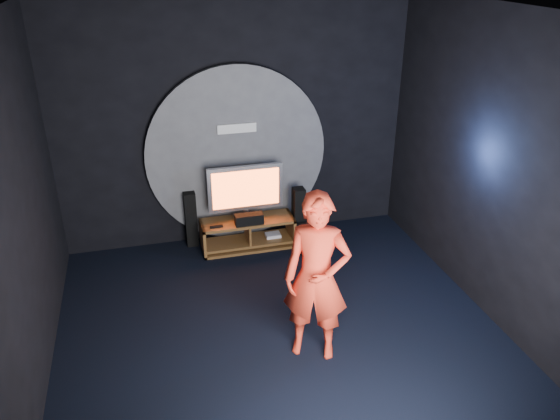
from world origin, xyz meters
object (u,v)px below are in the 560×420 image
object	(u,v)px
tower_speaker_right	(298,215)
player	(317,278)
subwoofer	(309,239)
tower_speaker_left	(191,219)
tv	(246,190)
media_console	(248,235)

from	to	relation	value
tower_speaker_right	player	size ratio (longest dim) A/B	0.45
subwoofer	player	size ratio (longest dim) A/B	0.19
tower_speaker_left	tower_speaker_right	world-z (taller)	same
tv	subwoofer	world-z (taller)	tv
tv	player	bearing A→B (deg)	-84.62
tv	media_console	bearing A→B (deg)	-83.83
tv	player	xyz separation A→B (m)	(0.23, -2.49, 0.05)
media_console	tower_speaker_right	xyz separation A→B (m)	(0.77, 0.03, 0.23)
tower_speaker_left	tv	bearing A→B (deg)	-16.62
tv	tower_speaker_right	bearing A→B (deg)	-2.91
media_console	player	world-z (taller)	player
tower_speaker_left	tower_speaker_right	bearing A→B (deg)	-9.91
tv	player	size ratio (longest dim) A/B	0.57
tv	tower_speaker_left	bearing A→B (deg)	163.38
tower_speaker_right	player	world-z (taller)	player
tv	tower_speaker_right	world-z (taller)	tv
media_console	player	size ratio (longest dim) A/B	0.72
player	subwoofer	bearing A→B (deg)	97.88
tower_speaker_left	subwoofer	size ratio (longest dim) A/B	2.31
tower_speaker_left	tower_speaker_right	distance (m)	1.58
tower_speaker_right	player	distance (m)	2.57
tv	subwoofer	bearing A→B (deg)	-23.77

